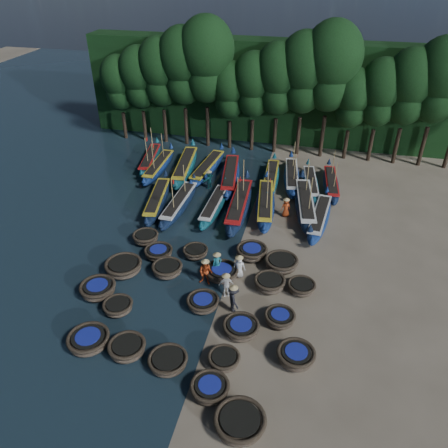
% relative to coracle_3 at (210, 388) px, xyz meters
% --- Properties ---
extents(ground, '(120.00, 120.00, 0.00)m').
position_rel_coracle_3_xyz_m(ground, '(-1.04, 8.78, -0.41)').
color(ground, gray).
rests_on(ground, ground).
extents(foliage_wall, '(40.00, 3.00, 10.00)m').
position_rel_coracle_3_xyz_m(foliage_wall, '(-1.04, 32.28, 4.59)').
color(foliage_wall, black).
rests_on(foliage_wall, ground).
extents(coracle_3, '(2.28, 2.28, 0.71)m').
position_rel_coracle_3_xyz_m(coracle_3, '(0.00, 0.00, 0.00)').
color(coracle_3, brown).
rests_on(coracle_3, ground).
extents(coracle_4, '(2.56, 2.56, 0.79)m').
position_rel_coracle_3_xyz_m(coracle_4, '(1.71, -1.38, 0.04)').
color(coracle_4, brown).
rests_on(coracle_4, ground).
extents(coracle_5, '(2.58, 2.58, 0.74)m').
position_rel_coracle_3_xyz_m(coracle_5, '(-6.91, 1.37, 0.01)').
color(coracle_5, brown).
rests_on(coracle_5, ground).
extents(coracle_6, '(2.16, 2.16, 0.79)m').
position_rel_coracle_3_xyz_m(coracle_6, '(-4.72, 1.31, 0.04)').
color(coracle_6, brown).
rests_on(coracle_6, ground).
extents(coracle_7, '(2.47, 2.47, 0.66)m').
position_rel_coracle_3_xyz_m(coracle_7, '(-2.44, 1.07, -0.04)').
color(coracle_7, brown).
rests_on(coracle_7, ground).
extents(coracle_8, '(1.71, 1.71, 0.64)m').
position_rel_coracle_3_xyz_m(coracle_8, '(0.24, 1.82, -0.04)').
color(coracle_8, brown).
rests_on(coracle_8, ground).
extents(coracle_9, '(1.99, 1.99, 0.78)m').
position_rel_coracle_3_xyz_m(coracle_9, '(3.71, 2.81, 0.04)').
color(coracle_9, brown).
rests_on(coracle_9, ground).
extents(coracle_10, '(2.22, 2.22, 0.80)m').
position_rel_coracle_3_xyz_m(coracle_10, '(-8.27, 5.10, 0.05)').
color(coracle_10, brown).
rests_on(coracle_10, ground).
extents(coracle_11, '(1.75, 1.75, 0.67)m').
position_rel_coracle_3_xyz_m(coracle_11, '(-6.51, 4.07, -0.03)').
color(coracle_11, brown).
rests_on(coracle_11, ground).
extents(coracle_12, '(2.06, 2.06, 0.68)m').
position_rel_coracle_3_xyz_m(coracle_12, '(-1.88, 5.51, -0.02)').
color(coracle_12, brown).
rests_on(coracle_12, ground).
extents(coracle_13, '(2.27, 2.27, 0.70)m').
position_rel_coracle_3_xyz_m(coracle_13, '(0.65, 4.07, -0.01)').
color(coracle_13, brown).
rests_on(coracle_13, ground).
extents(coracle_14, '(2.10, 2.10, 0.68)m').
position_rel_coracle_3_xyz_m(coracle_14, '(2.60, 5.30, -0.02)').
color(coracle_14, brown).
rests_on(coracle_14, ground).
extents(coracle_15, '(2.39, 2.39, 0.85)m').
position_rel_coracle_3_xyz_m(coracle_15, '(-7.65, 7.39, 0.07)').
color(coracle_15, brown).
rests_on(coracle_15, ground).
extents(coracle_16, '(2.12, 2.12, 0.76)m').
position_rel_coracle_3_xyz_m(coracle_16, '(-4.89, 7.88, 0.03)').
color(coracle_16, brown).
rests_on(coracle_16, ground).
extents(coracle_17, '(2.16, 2.16, 0.71)m').
position_rel_coracle_3_xyz_m(coracle_17, '(-1.46, 8.38, -0.00)').
color(coracle_17, brown).
rests_on(coracle_17, ground).
extents(coracle_18, '(2.10, 2.10, 0.77)m').
position_rel_coracle_3_xyz_m(coracle_18, '(1.63, 8.03, 0.03)').
color(coracle_18, brown).
rests_on(coracle_18, ground).
extents(coracle_19, '(1.94, 1.94, 0.66)m').
position_rel_coracle_3_xyz_m(coracle_19, '(3.55, 8.20, -0.04)').
color(coracle_19, brown).
rests_on(coracle_19, ground).
extents(coracle_20, '(2.01, 2.01, 0.73)m').
position_rel_coracle_3_xyz_m(coracle_20, '(-7.56, 10.89, 0.01)').
color(coracle_20, brown).
rests_on(coracle_20, ground).
extents(coracle_21, '(2.32, 2.32, 0.65)m').
position_rel_coracle_3_xyz_m(coracle_21, '(-6.09, 9.52, -0.04)').
color(coracle_21, brown).
rests_on(coracle_21, ground).
extents(coracle_22, '(1.73, 1.73, 0.65)m').
position_rel_coracle_3_xyz_m(coracle_22, '(-3.69, 10.13, -0.04)').
color(coracle_22, brown).
rests_on(coracle_22, ground).
extents(coracle_23, '(2.45, 2.45, 0.76)m').
position_rel_coracle_3_xyz_m(coracle_23, '(0.01, 10.93, 0.03)').
color(coracle_23, brown).
rests_on(coracle_23, ground).
extents(coracle_24, '(2.66, 2.66, 0.81)m').
position_rel_coracle_3_xyz_m(coracle_24, '(2.09, 10.12, 0.05)').
color(coracle_24, brown).
rests_on(coracle_24, ground).
extents(long_boat_2, '(2.63, 7.92, 1.41)m').
position_rel_coracle_3_xyz_m(long_boat_2, '(-8.56, 15.89, 0.12)').
color(long_boat_2, '#0F2239').
rests_on(long_boat_2, ground).
extents(long_boat_3, '(1.61, 8.00, 3.40)m').
position_rel_coracle_3_xyz_m(long_boat_3, '(-6.67, 15.73, 0.13)').
color(long_boat_3, '#0F2239').
rests_on(long_boat_3, ground).
extents(long_boat_4, '(1.43, 7.37, 1.30)m').
position_rel_coracle_3_xyz_m(long_boat_4, '(-3.93, 16.15, 0.08)').
color(long_boat_4, '#115C60').
rests_on(long_boat_4, ground).
extents(long_boat_5, '(2.06, 9.17, 3.90)m').
position_rel_coracle_3_xyz_m(long_boat_5, '(-2.01, 16.49, 0.21)').
color(long_boat_5, '#0F2239').
rests_on(long_boat_5, ground).
extents(long_boat_6, '(2.53, 8.41, 3.60)m').
position_rel_coracle_3_xyz_m(long_boat_6, '(-0.05, 17.22, 0.16)').
color(long_boat_6, navy).
rests_on(long_boat_6, ground).
extents(long_boat_7, '(2.83, 8.84, 3.79)m').
position_rel_coracle_3_xyz_m(long_boat_7, '(3.00, 17.82, 0.19)').
color(long_boat_7, '#0F2239').
rests_on(long_boat_7, ground).
extents(long_boat_8, '(2.10, 7.65, 1.35)m').
position_rel_coracle_3_xyz_m(long_boat_8, '(4.21, 16.21, 0.10)').
color(long_boat_8, navy).
rests_on(long_boat_8, ground).
extents(long_boat_9, '(2.59, 7.56, 3.26)m').
position_rel_coracle_3_xyz_m(long_boat_9, '(-11.99, 23.07, 0.10)').
color(long_boat_9, '#115C60').
rests_on(long_boat_9, ground).
extents(long_boat_10, '(1.51, 7.83, 3.33)m').
position_rel_coracle_3_xyz_m(long_boat_10, '(-10.64, 21.78, 0.12)').
color(long_boat_10, navy).
rests_on(long_boat_10, ground).
extents(long_boat_11, '(2.66, 9.04, 1.60)m').
position_rel_coracle_3_xyz_m(long_boat_11, '(-8.22, 22.18, 0.20)').
color(long_boat_11, '#115C60').
rests_on(long_boat_11, ground).
extents(long_boat_12, '(2.22, 8.32, 1.47)m').
position_rel_coracle_3_xyz_m(long_boat_12, '(-6.18, 22.45, 0.15)').
color(long_boat_12, navy).
rests_on(long_boat_12, ground).
extents(long_boat_13, '(2.82, 8.81, 1.57)m').
position_rel_coracle_3_xyz_m(long_boat_13, '(-3.81, 21.35, 0.18)').
color(long_boat_13, navy).
rests_on(long_boat_13, ground).
extents(long_boat_14, '(1.78, 7.78, 1.37)m').
position_rel_coracle_3_xyz_m(long_boat_14, '(-0.26, 21.82, 0.11)').
color(long_boat_14, '#115C60').
rests_on(long_boat_14, ground).
extents(long_boat_15, '(2.32, 7.86, 3.36)m').
position_rel_coracle_3_xyz_m(long_boat_15, '(1.48, 22.48, 0.12)').
color(long_boat_15, navy).
rests_on(long_boat_15, ground).
extents(long_boat_16, '(2.25, 7.20, 1.28)m').
position_rel_coracle_3_xyz_m(long_boat_16, '(3.19, 21.63, 0.07)').
color(long_boat_16, '#115C60').
rests_on(long_boat_16, ground).
extents(long_boat_17, '(1.96, 7.33, 3.13)m').
position_rel_coracle_3_xyz_m(long_boat_17, '(4.89, 21.98, 0.08)').
color(long_boat_17, '#0F2239').
rests_on(long_boat_17, ground).
extents(fisherman_0, '(0.78, 0.53, 1.76)m').
position_rel_coracle_3_xyz_m(fisherman_0, '(-0.41, 8.72, 0.44)').
color(fisherman_0, silver).
rests_on(fisherman_0, ground).
extents(fisherman_1, '(0.70, 0.63, 1.81)m').
position_rel_coracle_3_xyz_m(fisherman_1, '(-1.81, 8.63, 0.50)').
color(fisherman_1, '#175A61').
rests_on(fisherman_1, ground).
extents(fisherman_2, '(0.90, 0.72, 1.99)m').
position_rel_coracle_3_xyz_m(fisherman_2, '(-2.28, 7.59, 0.53)').
color(fisherman_2, '#B43D18').
rests_on(fisherman_2, ground).
extents(fisherman_3, '(1.17, 1.31, 1.96)m').
position_rel_coracle_3_xyz_m(fisherman_3, '(-0.11, 5.69, 0.50)').
color(fisherman_3, black).
rests_on(fisherman_3, ground).
extents(fisherman_4, '(0.97, 0.67, 1.74)m').
position_rel_coracle_3_xyz_m(fisherman_4, '(-0.83, 6.87, 0.43)').
color(fisherman_4, silver).
rests_on(fisherman_4, ground).
extents(fisherman_5, '(0.93, 1.54, 1.78)m').
position_rel_coracle_3_xyz_m(fisherman_5, '(-5.32, 19.80, 0.42)').
color(fisherman_5, '#175A61').
rests_on(fisherman_5, ground).
extents(fisherman_6, '(0.89, 0.78, 1.73)m').
position_rel_coracle_3_xyz_m(fisherman_6, '(1.61, 16.66, 0.42)').
color(fisherman_6, '#B43D18').
rests_on(fisherman_6, ground).
extents(tree_0, '(3.68, 3.68, 8.68)m').
position_rel_coracle_3_xyz_m(tree_0, '(-17.04, 28.78, 5.56)').
color(tree_0, black).
rests_on(tree_0, ground).
extents(tree_1, '(4.09, 4.09, 9.65)m').
position_rel_coracle_3_xyz_m(tree_1, '(-14.74, 28.78, 6.23)').
color(tree_1, black).
rests_on(tree_1, ground).
extents(tree_2, '(4.51, 4.51, 10.63)m').
position_rel_coracle_3_xyz_m(tree_2, '(-12.44, 28.78, 6.91)').
color(tree_2, black).
rests_on(tree_2, ground).
extents(tree_3, '(4.92, 4.92, 11.60)m').
position_rel_coracle_3_xyz_m(tree_3, '(-10.14, 28.78, 7.58)').
color(tree_3, black).
rests_on(tree_3, ground).
extents(tree_4, '(5.34, 5.34, 12.58)m').
position_rel_coracle_3_xyz_m(tree_4, '(-7.84, 28.78, 8.26)').
color(tree_4, black).
rests_on(tree_4, ground).
extents(tree_5, '(3.68, 3.68, 8.68)m').
position_rel_coracle_3_xyz_m(tree_5, '(-5.54, 28.78, 5.56)').
color(tree_5, black).
rests_on(tree_5, ground).
extents(tree_6, '(4.09, 4.09, 9.65)m').
position_rel_coracle_3_xyz_m(tree_6, '(-3.24, 28.78, 6.23)').
color(tree_6, black).
rests_on(tree_6, ground).
extents(tree_7, '(4.51, 4.51, 10.63)m').
position_rel_coracle_3_xyz_m(tree_7, '(-0.94, 28.78, 6.91)').
color(tree_7, black).
rests_on(tree_7, ground).
extents(tree_8, '(4.92, 4.92, 11.60)m').
position_rel_coracle_3_xyz_m(tree_8, '(1.36, 28.78, 7.58)').
color(tree_8, black).
rests_on(tree_8, ground).
extents(tree_9, '(5.34, 5.34, 12.58)m').
position_rel_coracle_3_xyz_m(tree_9, '(3.66, 28.78, 8.26)').
color(tree_9, black).
rests_on(tree_9, ground).
extents(tree_10, '(3.68, 3.68, 8.68)m').
position_rel_coracle_3_xyz_m(tree_10, '(5.96, 28.78, 5.56)').
color(tree_10, black).
rests_on(tree_10, ground).
extents(tree_11, '(4.09, 4.09, 9.65)m').
position_rel_coracle_3_xyz_m(tree_11, '(8.26, 28.78, 6.23)').
color(tree_11, black).
rests_on(tree_11, ground).
extents(tree_12, '(4.51, 4.51, 10.63)m').
position_rel_coracle_3_xyz_m(tree_12, '(10.56, 28.78, 6.91)').
color(tree_12, black).
rests_on(tree_12, ground).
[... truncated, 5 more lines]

